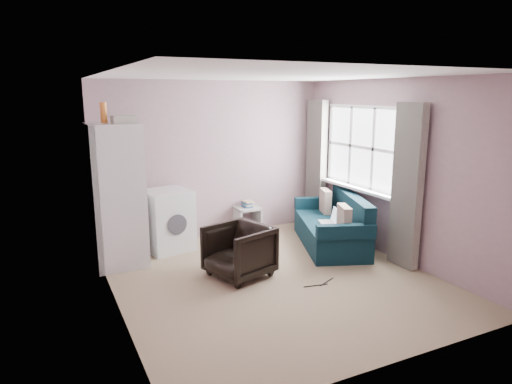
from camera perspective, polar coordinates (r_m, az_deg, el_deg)
room at (r=5.54m, az=2.41°, el=1.36°), size 3.84×4.24×2.54m
armchair at (r=5.83m, az=-2.14°, el=-7.08°), size 0.85×0.88×0.73m
fridge at (r=6.33m, az=-16.98°, el=-0.34°), size 0.68×0.66×2.19m
washing_machine at (r=6.91m, az=-11.03°, el=-3.30°), size 0.75×0.75×0.90m
side_table at (r=7.66m, az=-1.11°, el=-3.20°), size 0.41×0.41×0.55m
sofa at (r=7.10m, az=9.71°, el=-4.34°), size 1.39×1.96×0.80m
window_dressing at (r=7.09m, az=12.35°, el=2.29°), size 0.17×2.62×2.18m
floor_cables at (r=5.77m, az=8.17°, el=-11.26°), size 0.49×0.15×0.01m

